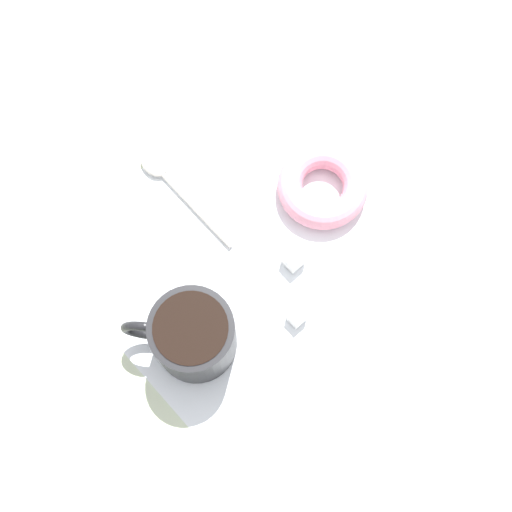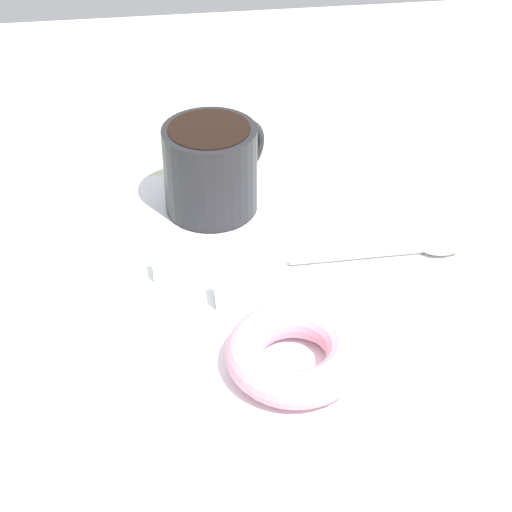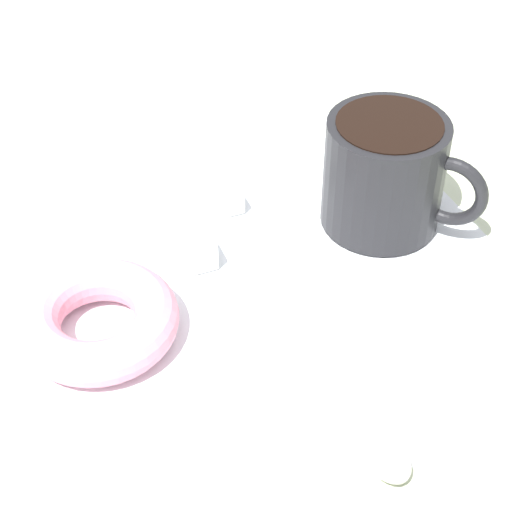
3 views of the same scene
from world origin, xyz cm
name	(u,v)px [view 1 (image 1 of 3)]	position (x,y,z in cm)	size (l,w,h in cm)	color
ground_plane	(258,238)	(0.00, 0.00, -1.00)	(120.00, 120.00, 2.00)	beige
napkin	(256,262)	(2.18, 2.19, 0.15)	(33.94, 33.94, 0.30)	white
coffee_cup	(192,335)	(12.90, 4.72, 4.53)	(9.53, 9.96, 8.17)	black
donut	(323,187)	(-8.78, 0.85, 1.69)	(10.05, 10.05, 2.78)	pink
spoon	(167,179)	(3.37, -11.65, 0.69)	(2.46, 14.98, 0.90)	#B7B2A8
sugar_cube	(293,260)	(-0.78, 4.93, 1.25)	(1.90, 1.90, 1.90)	white
sugar_cube_extra	(297,318)	(3.19, 9.82, 1.09)	(1.58, 1.58, 1.58)	white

